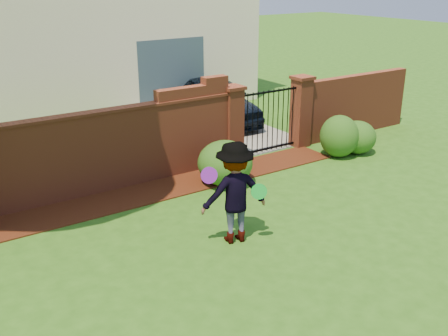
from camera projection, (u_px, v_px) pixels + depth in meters
ground at (251, 258)px, 8.56m from camera, size 80.00×80.00×0.01m
mulch_bed at (116, 201)px, 10.65m from camera, size 11.10×1.08×0.03m
brick_wall at (49, 159)px, 10.29m from camera, size 8.70×0.31×2.16m
brick_wall_return at (354, 105)px, 14.81m from camera, size 4.00×0.25×1.70m
pillar_left at (232, 124)px, 12.58m from camera, size 0.50×0.50×1.88m
pillar_right at (301, 111)px, 13.73m from camera, size 0.50×0.50×1.88m
iron_gate at (268, 121)px, 13.19m from camera, size 1.78×0.03×1.60m
driveway at (189, 119)px, 16.60m from camera, size 3.20×8.00×0.01m
house at (60, 11)px, 17.28m from camera, size 12.40×6.40×6.30m
car at (220, 102)px, 15.91m from camera, size 2.19×4.18×1.36m
shrub_left at (225, 163)px, 11.36m from camera, size 1.21×1.21×0.99m
shrub_middle at (339, 136)px, 13.06m from camera, size 0.97×0.97×1.07m
shrub_right at (357, 137)px, 13.35m from camera, size 0.96×0.96×0.85m
man at (235, 193)px, 8.79m from camera, size 1.29×0.94×1.79m
frisbee_purple at (209, 175)px, 8.41m from camera, size 0.29×0.17×0.28m
frisbee_green at (259, 192)px, 8.65m from camera, size 0.27×0.18×0.27m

